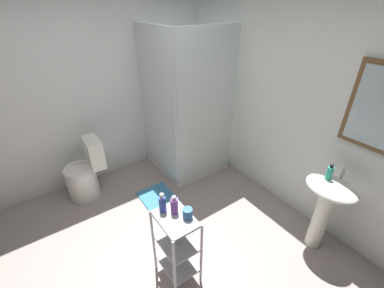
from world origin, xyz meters
TOP-DOWN VIEW (x-y plane):
  - ground_plane at (0.00, 0.00)m, footprint 4.20×4.20m
  - wall_back at (0.01, 1.85)m, footprint 4.20×0.14m
  - wall_left at (-1.85, 0.00)m, footprint 0.10×4.20m
  - shower_stall at (-1.23, 1.18)m, footprint 0.92×0.92m
  - pedestal_sink at (0.66, 1.52)m, footprint 0.46×0.37m
  - sink_faucet at (0.66, 1.64)m, footprint 0.03×0.03m
  - toilet at (-1.48, -0.17)m, footprint 0.37×0.49m
  - storage_cart at (0.15, 0.18)m, footprint 0.38×0.28m
  - hand_soap_bottle at (0.60, 1.53)m, footprint 0.05×0.05m
  - shampoo_bottle_blue at (0.03, 0.13)m, footprint 0.06×0.06m
  - conditioner_bottle_purple at (0.10, 0.20)m, footprint 0.06×0.06m
  - rinse_cup at (0.20, 0.26)m, footprint 0.08×0.08m
  - bath_mat at (-0.82, 0.52)m, footprint 0.60×0.40m

SIDE VIEW (x-z plane):
  - ground_plane at x=0.00m, z-range -0.02..0.00m
  - bath_mat at x=-0.82m, z-range 0.00..0.02m
  - toilet at x=-1.48m, z-range -0.07..0.69m
  - storage_cart at x=0.15m, z-range 0.07..0.81m
  - shower_stall at x=-1.23m, z-range -0.54..1.46m
  - pedestal_sink at x=0.66m, z-range 0.17..0.98m
  - rinse_cup at x=0.20m, z-range 0.74..0.83m
  - conditioner_bottle_purple at x=0.10m, z-range 0.73..0.90m
  - shampoo_bottle_blue at x=0.03m, z-range 0.73..0.91m
  - sink_faucet at x=0.66m, z-range 0.81..0.91m
  - hand_soap_bottle at x=0.60m, z-range 0.80..0.96m
  - wall_left at x=-1.85m, z-range 0.00..2.50m
  - wall_back at x=0.01m, z-range 0.00..2.50m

